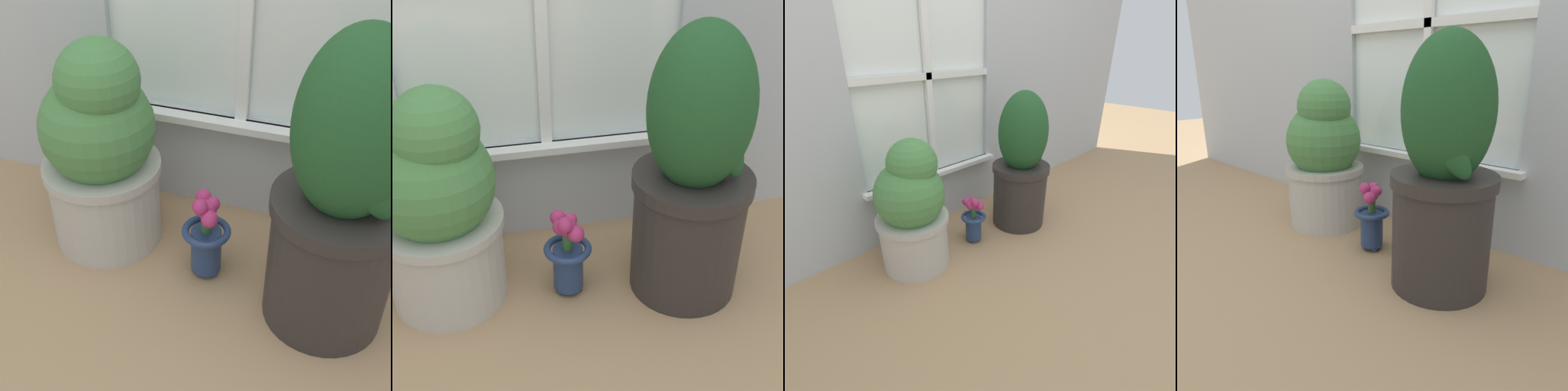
# 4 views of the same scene
# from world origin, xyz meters

# --- Properties ---
(ground_plane) EXTENTS (10.00, 10.00, 0.00)m
(ground_plane) POSITION_xyz_m (0.00, 0.00, 0.00)
(ground_plane) COLOR tan
(potted_plant_left) EXTENTS (0.36, 0.36, 0.67)m
(potted_plant_left) POSITION_xyz_m (-0.35, 0.31, 0.32)
(potted_plant_left) COLOR #B7B2A8
(potted_plant_left) RESTS_ON ground_plane
(potted_plant_right) EXTENTS (0.34, 0.34, 0.82)m
(potted_plant_right) POSITION_xyz_m (0.35, 0.21, 0.38)
(potted_plant_right) COLOR #2D2826
(potted_plant_right) RESTS_ON ground_plane
(flower_vase) EXTENTS (0.14, 0.14, 0.29)m
(flower_vase) POSITION_xyz_m (0.00, 0.25, 0.15)
(flower_vase) COLOR navy
(flower_vase) RESTS_ON ground_plane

